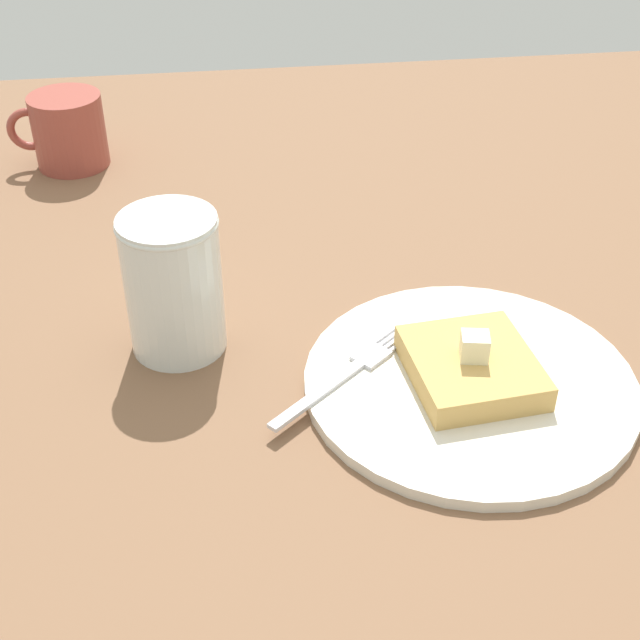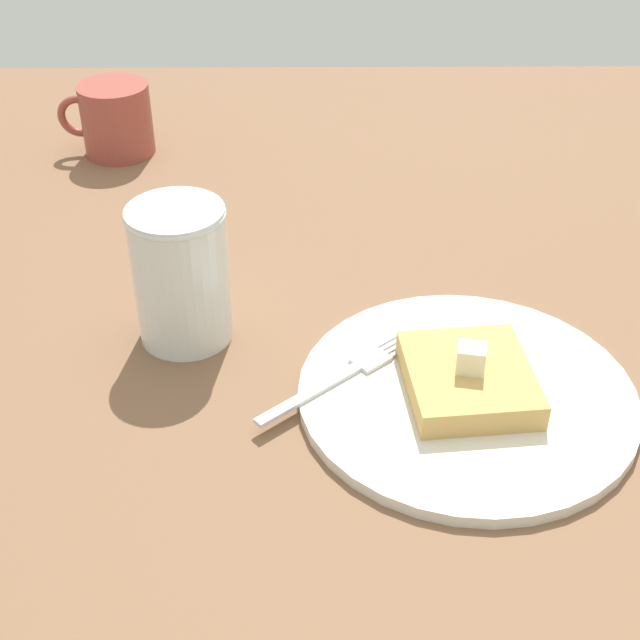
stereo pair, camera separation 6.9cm
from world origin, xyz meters
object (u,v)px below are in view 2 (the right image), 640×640
object	(u,v)px
plate	(466,394)
coffee_mug	(115,119)
syrup_jar	(182,281)
fork	(349,372)

from	to	relation	value
plate	coffee_mug	bearing A→B (deg)	-52.38
syrup_jar	coffee_mug	size ratio (longest dim) A/B	1.11
coffee_mug	fork	bearing A→B (deg)	120.82
plate	syrup_jar	distance (cm)	24.47
plate	fork	world-z (taller)	fork
fork	syrup_jar	xyz separation A→B (cm)	(13.40, -6.68, 4.20)
syrup_jar	fork	bearing A→B (deg)	153.50
coffee_mug	plate	bearing A→B (deg)	127.62
fork	syrup_jar	size ratio (longest dim) A/B	1.10
plate	fork	bearing A→B (deg)	-12.68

